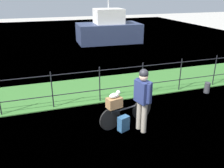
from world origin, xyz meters
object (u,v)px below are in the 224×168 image
Objects in this scene: moored_boat_mid at (109,30)px; wooden_crate at (114,103)px; backpack_on_paving at (124,123)px; mooring_bollard at (207,88)px; cyclist_person at (143,95)px; terrier_dog at (115,95)px; bicycle_main at (126,113)px.

wooden_crate is at bearing -106.84° from moored_boat_mid.
backpack_on_paving is 3.96m from mooring_bollard.
backpack_on_paving is at bearing 162.72° from cyclist_person.
cyclist_person is at bearing -25.56° from wooden_crate.
terrier_dog reaches higher than wooden_crate.
moored_boat_mid is (3.29, 10.86, 0.12)m from wooden_crate.
moored_boat_mid is at bearing 73.27° from terrier_dog.
terrier_dog is (0.02, 0.01, 0.21)m from wooden_crate.
bicycle_main is at bearing -162.65° from mooring_bollard.
cyclist_person is at bearing -55.47° from bicycle_main.
bicycle_main is 3.72m from mooring_bollard.
wooden_crate is at bearing 154.44° from cyclist_person.
wooden_crate is at bearing -60.72° from backpack_on_paving.
terrier_dog is at bearing 13.71° from wooden_crate.
backpack_on_paving is 11.47m from moored_boat_mid.
moored_boat_mid reaches higher than wooden_crate.
cyclist_person reaches higher than backpack_on_paving.
bicycle_main is 0.83m from cyclist_person.
bicycle_main is at bearing 13.71° from terrier_dog.
cyclist_person is 3.69m from mooring_bollard.
terrier_dog is at bearing -166.29° from bicycle_main.
wooden_crate is 0.96× the size of backpack_on_paving.
moored_boat_mid is (-0.63, 9.66, 0.68)m from mooring_bollard.
backpack_on_paving is at bearing -105.63° from moored_boat_mid.
wooden_crate is 4.13m from mooring_bollard.
backpack_on_paving is at bearing -122.89° from bicycle_main.
backpack_on_paving is at bearing -40.22° from wooden_crate.
wooden_crate reaches higher than mooring_bollard.
wooden_crate is 0.75m from cyclist_person.
cyclist_person is at bearing -103.33° from moored_boat_mid.
cyclist_person is (0.64, -0.31, 0.25)m from wooden_crate.
mooring_bollard is (3.71, 1.37, -0.01)m from backpack_on_paving.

